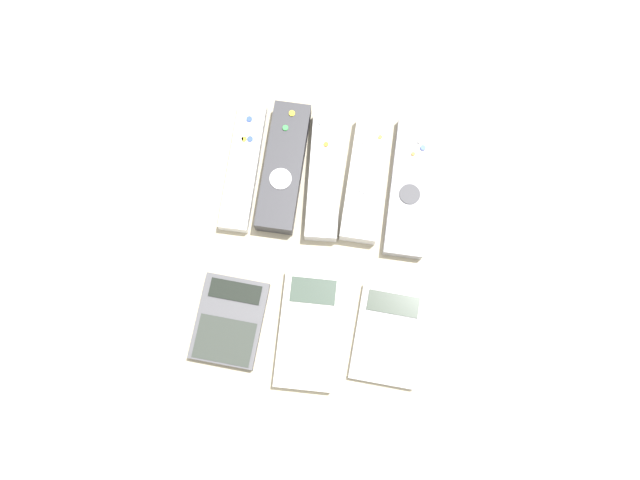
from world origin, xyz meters
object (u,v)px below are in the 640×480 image
remote_0 (243,167)px  remote_2 (325,175)px  remote_1 (284,167)px  remote_3 (366,179)px  calculator_0 (230,321)px  remote_4 (410,187)px  calculator_2 (388,336)px  calculator_1 (308,330)px

remote_0 → remote_2: size_ratio=0.99×
remote_0 → remote_1: (0.06, 0.00, 0.00)m
remote_1 → remote_0: bearing=-174.6°
remote_3 → calculator_0: bearing=-124.4°
remote_1 → calculator_0: bearing=-100.0°
remote_4 → calculator_2: (-0.01, -0.21, -0.00)m
calculator_2 → calculator_0: bearing=-175.2°
remote_1 → remote_3: size_ratio=1.03×
remote_3 → calculator_2: size_ratio=1.38×
remote_1 → calculator_1: size_ratio=1.19×
remote_1 → calculator_1: (0.06, -0.22, -0.01)m
calculator_1 → calculator_2: (0.11, 0.01, -0.00)m
remote_0 → remote_4: same height
remote_4 → calculator_0: bearing=-135.1°
remote_0 → calculator_1: remote_0 is taller
calculator_0 → calculator_2: (0.21, 0.01, -0.00)m
calculator_1 → remote_3: bearing=75.1°
remote_1 → remote_3: (0.12, -0.00, -0.00)m
remote_0 → remote_1: size_ratio=1.00×
remote_2 → calculator_0: 0.24m
calculator_1 → calculator_2: calculator_1 is taller
remote_0 → calculator_0: remote_0 is taller
remote_4 → calculator_1: remote_4 is taller
remote_0 → calculator_0: 0.22m
remote_0 → remote_3: 0.17m
remote_2 → remote_3: size_ratio=1.04×
remote_0 → remote_2: (0.12, 0.00, 0.00)m
remote_4 → calculator_0: (-0.22, -0.22, -0.00)m
remote_2 → remote_4: size_ratio=0.94×
remote_3 → calculator_1: 0.22m
remote_2 → calculator_2: (0.11, -0.21, -0.01)m
remote_1 → calculator_2: size_ratio=1.43×
remote_1 → calculator_1: 0.23m
remote_2 → calculator_0: remote_2 is taller
remote_0 → calculator_2: (0.23, -0.21, -0.00)m
remote_3 → calculator_2: bearing=-74.4°
remote_4 → calculator_2: size_ratio=1.53×
calculator_0 → calculator_2: 0.21m
remote_0 → remote_1: bearing=4.5°
remote_1 → calculator_2: 0.27m
calculator_2 → remote_1: bearing=131.3°
remote_0 → calculator_0: size_ratio=1.54×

